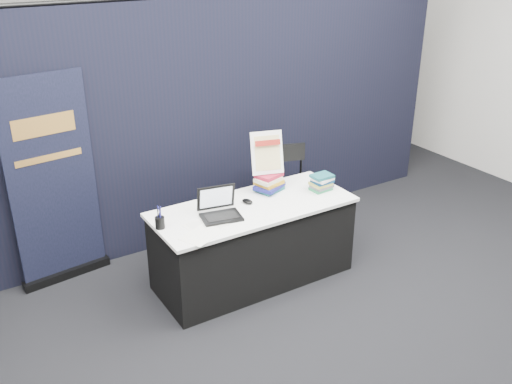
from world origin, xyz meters
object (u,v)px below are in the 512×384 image
object	(u,v)px
stacking_chair	(293,193)
laptop	(219,210)
book_stack_tall	(269,182)
book_stack_short	(321,182)
display_table	(253,243)
pullup_banner	(55,194)
info_sign	(267,153)

from	to	relation	value
stacking_chair	laptop	bearing A→B (deg)	-141.61
book_stack_tall	book_stack_short	world-z (taller)	book_stack_tall
laptop	display_table	bearing A→B (deg)	15.21
book_stack_short	stacking_chair	size ratio (longest dim) A/B	0.20
book_stack_short	pullup_banner	xyz separation A→B (m)	(-2.17, 1.00, 0.01)
display_table	book_stack_short	distance (m)	0.84
book_stack_short	info_sign	size ratio (longest dim) A/B	0.50
laptop	info_sign	world-z (taller)	info_sign
display_table	stacking_chair	xyz separation A→B (m)	(0.69, 0.36, 0.19)
display_table	laptop	bearing A→B (deg)	-175.62
laptop	stacking_chair	distance (m)	1.14
display_table	info_sign	world-z (taller)	info_sign
info_sign	laptop	bearing A→B (deg)	-142.06
book_stack_tall	stacking_chair	world-z (taller)	stacking_chair
display_table	info_sign	bearing A→B (deg)	38.40
book_stack_short	pullup_banner	world-z (taller)	pullup_banner
laptop	pullup_banner	bearing A→B (deg)	149.45
display_table	book_stack_tall	distance (m)	0.58
laptop	info_sign	distance (m)	0.76
display_table	book_stack_tall	size ratio (longest dim) A/B	6.07
book_stack_tall	stacking_chair	size ratio (longest dim) A/B	0.29
book_stack_tall	pullup_banner	size ratio (longest dim) A/B	0.16
book_stack_short	pullup_banner	bearing A→B (deg)	155.25
laptop	stacking_chair	size ratio (longest dim) A/B	0.36
laptop	stacking_chair	world-z (taller)	stacking_chair
display_table	info_sign	size ratio (longest dim) A/B	4.48
pullup_banner	laptop	bearing A→B (deg)	-48.32
book_stack_short	info_sign	xyz separation A→B (m)	(-0.42, 0.28, 0.28)
book_stack_tall	pullup_banner	distance (m)	1.91
book_stack_short	pullup_banner	distance (m)	2.39
info_sign	stacking_chair	bearing A→B (deg)	34.83
laptop	book_stack_short	world-z (taller)	laptop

